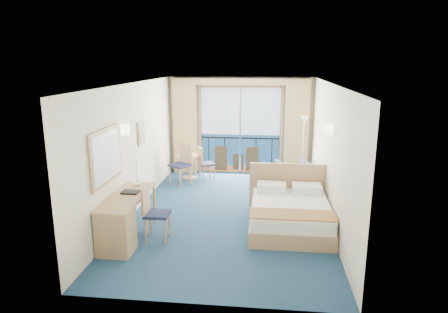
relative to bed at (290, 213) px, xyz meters
The scene contains 22 objects.
floor 1.39m from the bed, 154.88° to the left, with size 6.50×6.50×0.00m, color navy.
room_walls 2.01m from the bed, 154.88° to the left, with size 4.04×6.54×2.72m.
balcony_door 4.08m from the bed, 108.05° to the left, with size 2.36×0.03×2.52m.
curtain_left 4.69m from the bed, 127.31° to the left, with size 0.65×0.22×2.55m, color tan.
curtain_right 3.79m from the bed, 84.97° to the left, with size 0.65×0.22×2.55m, color tan.
pelmet 4.50m from the bed, 108.48° to the left, with size 3.80×0.25×0.18m, color tan.
mirror 3.56m from the bed, 163.90° to the right, with size 0.05×1.25×0.95m.
wall_print 3.61m from the bed, 162.22° to the left, with size 0.04×0.42×0.52m.
sconce_left 3.53m from the bed, behind, with size 0.18×0.18×0.18m, color #FFEAB2.
sconce_right 1.77m from the bed, 30.93° to the left, with size 0.18×0.18×0.18m, color #FFEAB2.
bed is the anchor object (origin of this frame).
nightstand 1.50m from the bed, 69.58° to the left, with size 0.46×0.44×0.60m, color tan.
phone 1.58m from the bed, 69.41° to the left, with size 0.19×0.15×0.09m, color silver.
armchair 2.60m from the bed, 85.41° to the left, with size 0.73×0.75×0.68m, color #474E56.
floor_lamp 3.48m from the bed, 81.53° to the left, with size 0.24×0.24×1.72m.
desk 3.19m from the bed, 156.80° to the right, with size 0.58×1.70×0.80m.
desk_chair 2.61m from the bed, 162.09° to the right, with size 0.44×0.43×1.00m.
folder 3.03m from the bed, 168.02° to the right, with size 0.31×0.23×0.03m, color black.
desk_lamp 3.06m from the bed, behind, with size 0.13×0.13×0.50m.
round_table 3.97m from the bed, 130.10° to the left, with size 0.71×0.71×0.64m.
table_chair_a 3.66m from the bed, 125.82° to the left, with size 0.53×0.52×0.89m.
table_chair_b 3.68m from the bed, 135.98° to the left, with size 0.64×0.64×1.07m.
Camera 1 is at (0.76, -7.86, 3.14)m, focal length 32.00 mm.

